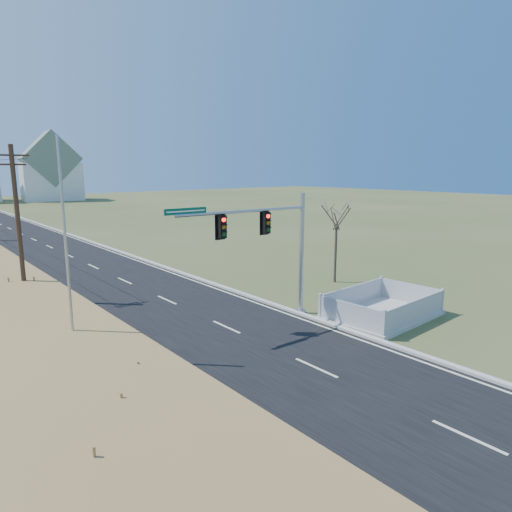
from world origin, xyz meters
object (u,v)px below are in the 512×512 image
Objects in this scene: traffic_signal_mast at (275,243)px; bare_tree at (337,215)px; open_sign at (392,322)px; fence_enclosure at (382,312)px; flagpole at (68,275)px.

bare_tree is (8.49, 3.32, 0.60)m from traffic_signal_mast.
traffic_signal_mast reaches higher than open_sign.
fence_enclosure is 0.68× the size of flagpole.
bare_tree reaches higher than open_sign.
traffic_signal_mast is 1.41× the size of bare_tree.
open_sign is (-1.01, -1.33, 0.05)m from fence_enclosure.
fence_enclosure is 1.06× the size of bare_tree.
flagpole is at bearing -173.72° from bare_tree.
bare_tree reaches higher than fence_enclosure.
flagpole reaches higher than traffic_signal_mast.
fence_enclosure is at bearing -33.54° from traffic_signal_mast.
open_sign is 0.07× the size of flagpole.
fence_enclosure is (4.62, -3.28, -3.76)m from traffic_signal_mast.
open_sign is 10.25m from bare_tree.
bare_tree is at bearing 6.28° from flagpole.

